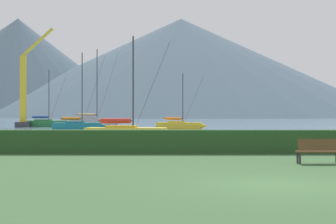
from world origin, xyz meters
The scene contains 12 objects.
ground_plane centered at (0.00, 0.00, 0.00)m, with size 1000.00×1000.00×0.00m, color #385B33.
harbor_water centered at (0.00, 137.00, 0.00)m, with size 320.00×246.00×0.00m, color slate.
hedge_line centered at (0.00, 11.00, 0.56)m, with size 80.00×1.20×1.13m, color #284C23.
sailboat_slip_0 centered at (-5.84, 23.51, 0.56)m, with size 6.87×2.61×7.62m.
sailboat_slip_2 centered at (-13.66, 47.20, 0.57)m, with size 6.77×2.13×9.40m.
sailboat_slip_3 centered at (-21.67, 64.02, 0.60)m, with size 7.40×3.06×8.81m.
sailboat_slip_4 centered at (-15.64, 73.00, 0.77)m, with size 9.11×3.19×13.17m.
sailboat_slip_8 centered at (-1.34, 51.53, 0.54)m, with size 6.75×3.07×7.20m.
park_bench_near_path centered at (2.85, 5.73, 0.53)m, with size 1.67×0.50×0.95m.
dock_crane centered at (-24.67, 62.68, 4.71)m, with size 5.58×2.00×15.12m.
distant_hill_west_ridge centered at (7.58, 390.63, 39.81)m, with size 324.17×324.17×79.61m, color #425666.
distant_hill_central_peak centered at (-121.24, 381.17, 39.01)m, with size 201.86×201.86×78.02m, color #425666.
Camera 1 is at (-2.87, -13.22, 1.85)m, focal length 53.62 mm.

